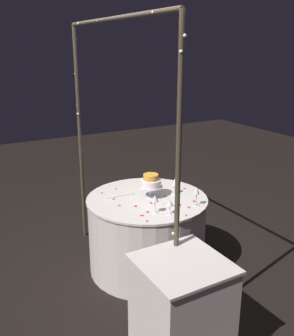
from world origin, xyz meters
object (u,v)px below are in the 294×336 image
side_table (181,313)px  wine_glass_0 (150,179)px  decorative_arch (116,122)px  tiered_cake (151,182)px  cake_knife (118,196)px  wine_glass_2 (170,203)px  wine_glass_4 (197,192)px  wine_glass_1 (175,183)px  main_table (147,233)px  wine_glass_3 (155,199)px

side_table → wine_glass_0: bearing=-21.6°
decorative_arch → tiered_cake: (0.01, -0.35, -0.61)m
tiered_cake → cake_knife: 0.34m
wine_glass_2 → wine_glass_4: bearing=-82.2°
tiered_cake → wine_glass_1: bearing=-100.3°
wine_glass_2 → wine_glass_1: bearing=-38.3°
main_table → wine_glass_4: bearing=-141.9°
wine_glass_1 → cake_knife: (0.19, 0.51, -0.11)m
decorative_arch → main_table: bearing=-89.8°
main_table → wine_glass_2: 0.63m
cake_knife → wine_glass_4: bearing=-135.9°
decorative_arch → side_table: size_ratio=2.98×
wine_glass_3 → wine_glass_0: bearing=-25.9°
main_table → cake_knife: cake_knife is taller
wine_glass_3 → wine_glass_4: bearing=-97.1°
cake_knife → wine_glass_1: bearing=-110.8°
wine_glass_0 → wine_glass_3: size_ratio=0.86×
side_table → wine_glass_2: 0.94m
wine_glass_2 → cake_knife: size_ratio=0.46×
side_table → cake_knife: 1.37m
side_table → cake_knife: (1.31, -0.16, 0.36)m
wine_glass_0 → wine_glass_2: 0.64m
decorative_arch → cake_knife: decorative_arch is taller
tiered_cake → wine_glass_2: 0.43m
side_table → tiered_cake: tiered_cake is taller
side_table → wine_glass_3: size_ratio=4.85×
tiered_cake → wine_glass_3: (-0.33, 0.15, -0.02)m
wine_glass_4 → wine_glass_2: bearing=97.8°
side_table → wine_glass_2: size_ratio=5.75×
main_table → wine_glass_1: size_ratio=7.33×
side_table → wine_glass_0: size_ratio=5.65×
wine_glass_3 → cake_knife: bearing=13.5°
side_table → decorative_arch: bearing=-4.2°
tiered_cake → cake_knife: tiered_cake is taller
wine_glass_4 → cake_knife: bearing=44.1°
main_table → wine_glass_1: bearing=-97.1°
tiered_cake → cake_knife: (0.15, 0.27, -0.14)m
main_table → cake_knife: 0.47m
main_table → tiered_cake: (0.01, -0.05, 0.52)m
side_table → tiered_cake: 1.34m
tiered_cake → wine_glass_2: bearing=171.9°
wine_glass_0 → wine_glass_4: bearing=-165.8°
side_table → wine_glass_1: 1.39m
cake_knife → tiered_cake: bearing=-119.1°
cake_knife → side_table: bearing=172.9°
decorative_arch → wine_glass_2: bearing=-145.5°
tiered_cake → wine_glass_4: (-0.38, -0.25, -0.02)m
wine_glass_3 → side_table: bearing=161.3°
wine_glass_1 → wine_glass_2: (-0.38, 0.30, -0.01)m
wine_glass_1 → wine_glass_4: size_ratio=0.90×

